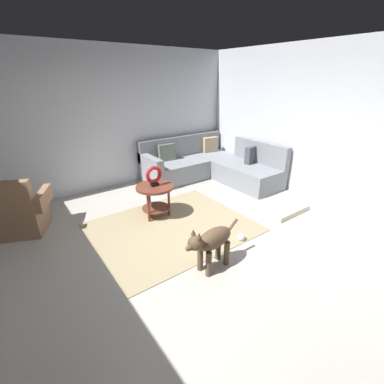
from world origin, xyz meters
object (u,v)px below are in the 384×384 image
Objects in this scene: sectional_couch at (210,166)px; torus_sculpture at (154,176)px; side_table at (155,193)px; dog_bed_mat at (281,208)px; dog_toy_ball at (241,237)px; dog at (212,242)px; armchair at (19,213)px.

sectional_couch is 6.90× the size of torus_sculpture.
side_table is 2.18m from dog_bed_mat.
sectional_couch is at bearing 60.35° from dog_toy_ball.
sectional_couch is at bearing 89.64° from dog_bed_mat.
sectional_couch is at bearing 24.43° from side_table.
dog_toy_ball is at bearing -65.61° from side_table.
side_table is 5.63× the size of dog_toy_ball.
torus_sculpture is at bearing -10.26° from dog.
dog_bed_mat is at bearing -82.76° from dog.
dog_bed_mat is at bearing 11.87° from dog_toy_ball.
torus_sculpture is (-1.86, -0.85, 0.42)m from sectional_couch.
torus_sculpture is 3.06× the size of dog_toy_ball.
armchair is 1.22× the size of dog_bed_mat.
dog_bed_mat is (-0.01, -1.93, -0.25)m from sectional_couch.
dog reaches higher than side_table.
dog_bed_mat is at bearing -90.36° from sectional_couch.
armchair is at bearing 158.91° from torus_sculpture.
dog is 7.96× the size of dog_toy_ball.
torus_sculpture reaches higher than dog.
torus_sculpture is 0.38× the size of dog.
side_table is 0.71× the size of dog.
dog is (-0.12, -1.55, -0.04)m from side_table.
side_table is at bearing 0.00° from torus_sculpture.
armchair is 1.15× the size of dog.
dog_bed_mat is 0.94× the size of dog.
armchair is 3.21m from dog_toy_ball.
sectional_couch reaches higher than dog.
armchair is at bearing -177.90° from sectional_couch.
dog_toy_ball is (0.73, 0.20, -0.32)m from dog.
armchair reaches higher than dog_toy_ball.
dog reaches higher than dog_bed_mat.
armchair is 9.13× the size of dog_toy_ball.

